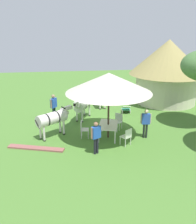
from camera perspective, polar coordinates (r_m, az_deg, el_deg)
The scene contains 15 objects.
ground_plane at distance 15.86m, azimuth -1.05°, elevation -2.63°, with size 36.00×36.00×0.00m, color #4A792F.
thatched_hut at distance 20.31m, azimuth 14.81°, elevation 9.15°, with size 5.63×5.63×4.66m.
shade_umbrella at distance 13.18m, azimuth 2.37°, elevation 6.33°, with size 4.38×4.38×3.47m.
patio_dining_table at distance 13.87m, azimuth 2.24°, elevation -2.96°, with size 1.77×1.34×0.74m.
patio_chair_near_hut at distance 15.05m, azimuth 4.38°, elevation -1.78°, with size 0.60×0.60×0.90m.
patio_chair_near_lawn at distance 13.92m, azimuth -3.23°, elevation -3.54°, with size 0.49×0.47×0.90m.
patio_chair_west_end at distance 13.09m, azimuth 6.28°, elevation -5.16°, with size 0.60×0.60×0.90m.
guest_beside_umbrella at distance 12.06m, azimuth -0.43°, elevation -4.95°, with size 0.39×0.51×1.59m.
guest_behind_table at distance 13.94m, azimuth 10.32°, elevation -1.92°, with size 0.24×0.56×1.57m.
standing_watcher at distance 16.44m, azimuth -9.60°, elevation 1.55°, with size 0.50×0.42×1.65m.
striped_lounge_chair at distance 17.84m, azimuth 6.12°, elevation 0.62°, with size 0.88×0.63×0.59m.
zebra_nearest_camera at distance 16.44m, azimuth -3.31°, elevation 1.65°, with size 2.04×1.31×1.49m.
zebra_by_umbrella at distance 14.03m, azimuth -9.82°, elevation -1.40°, with size 1.58×1.97×1.57m.
zebra_toward_hut at distance 18.84m, azimuth 0.50°, elevation 4.00°, with size 2.12×0.77×1.51m.
brick_patio_kerb at distance 13.23m, azimuth -13.32°, elevation -7.62°, with size 2.80×0.36×0.08m, color #93554F.
Camera 1 is at (14.64, -1.62, 5.87)m, focal length 42.17 mm.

